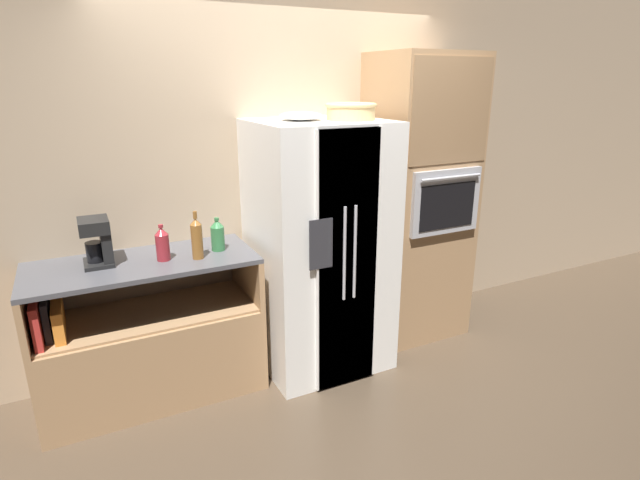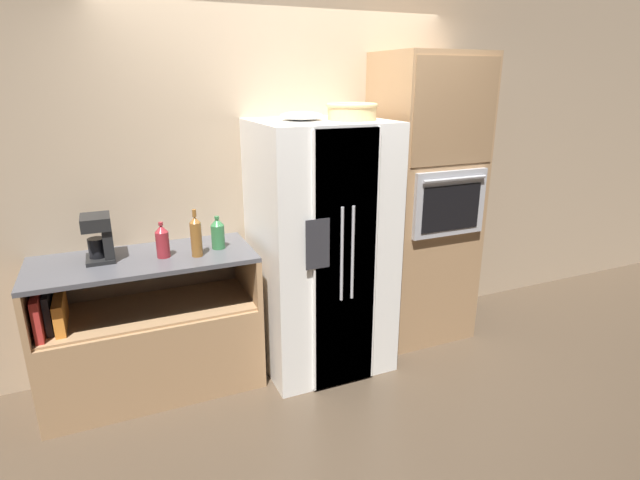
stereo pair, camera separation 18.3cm
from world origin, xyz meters
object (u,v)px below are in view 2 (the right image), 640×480
fruit_bowl (302,116)px  bottle_short (162,241)px  refrigerator (321,248)px  coffee_maker (101,236)px  bottle_wide (196,236)px  wall_oven (423,202)px  wicker_basket (352,111)px  bottle_tall (218,233)px

fruit_bowl → bottle_short: 1.20m
refrigerator → fruit_bowl: bearing=163.7°
coffee_maker → bottle_wide: bearing=-16.2°
wall_oven → coffee_maker: bearing=178.4°
refrigerator → bottle_wide: (-0.86, -0.00, 0.20)m
refrigerator → bottle_short: bearing=176.6°
wicker_basket → bottle_short: bearing=173.5°
bottle_wide → coffee_maker: bottle_wide is taller
wall_oven → bottle_wide: wall_oven is taller
fruit_bowl → bottle_wide: size_ratio=0.92×
refrigerator → wicker_basket: bearing=-22.9°
refrigerator → bottle_short: size_ratio=7.68×
coffee_maker → wall_oven: bearing=-1.6°
bottle_tall → coffee_maker: 0.71m
fruit_bowl → wicker_basket: bearing=-20.4°
refrigerator → bottle_wide: size_ratio=5.76×
refrigerator → bottle_wide: bearing=-179.8°
refrigerator → wicker_basket: wicker_basket is taller
wall_oven → bottle_tall: (-1.62, 0.00, -0.06)m
wall_oven → bottle_short: size_ratio=9.61×
bottle_tall → bottle_wide: bottle_wide is taller
refrigerator → fruit_bowl: fruit_bowl is taller
refrigerator → coffee_maker: size_ratio=6.13×
refrigerator → bottle_tall: bearing=172.2°
coffee_maker → wicker_basket: bearing=-8.4°
fruit_bowl → bottle_wide: bearing=-177.0°
bottle_tall → bottle_short: bearing=-174.6°
bottle_tall → bottle_short: (-0.36, -0.03, 0.00)m
bottle_short → bottle_wide: (0.20, -0.07, 0.03)m
wall_oven → coffee_maker: 2.33m
fruit_bowl → bottle_short: bearing=178.4°
bottle_tall → bottle_short: size_ratio=0.96×
bottle_wide → bottle_short: bearing=161.9°
wall_oven → bottle_tall: size_ratio=9.99×
fruit_bowl → bottle_short: (-0.94, 0.03, -0.74)m
refrigerator → bottle_short: 1.08m
coffee_maker → bottle_tall: bearing=-4.9°
fruit_bowl → coffee_maker: fruit_bowl is taller
bottle_tall → fruit_bowl: bearing=-6.0°
refrigerator → fruit_bowl: (-0.12, 0.04, 0.91)m
refrigerator → fruit_bowl: size_ratio=6.24×
refrigerator → wicker_basket: (0.19, -0.08, 0.94)m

